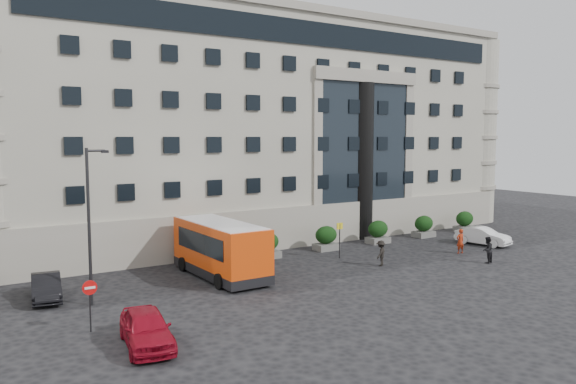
% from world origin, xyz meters
% --- Properties ---
extents(ground, '(120.00, 120.00, 0.00)m').
position_xyz_m(ground, '(0.00, 0.00, 0.00)').
color(ground, black).
rests_on(ground, ground).
extents(civic_building, '(44.00, 24.00, 18.00)m').
position_xyz_m(civic_building, '(6.00, 22.00, 9.00)').
color(civic_building, gray).
rests_on(civic_building, ground).
extents(entrance_column, '(1.80, 1.80, 13.00)m').
position_xyz_m(entrance_column, '(12.00, 10.30, 6.50)').
color(entrance_column, black).
rests_on(entrance_column, ground).
extents(hedge_a, '(1.80, 1.26, 1.84)m').
position_xyz_m(hedge_a, '(-4.00, 7.80, 0.93)').
color(hedge_a, '#5C5C59').
rests_on(hedge_a, ground).
extents(hedge_b, '(1.80, 1.26, 1.84)m').
position_xyz_m(hedge_b, '(1.20, 7.80, 0.93)').
color(hedge_b, '#5C5C59').
rests_on(hedge_b, ground).
extents(hedge_c, '(1.80, 1.26, 1.84)m').
position_xyz_m(hedge_c, '(6.40, 7.80, 0.93)').
color(hedge_c, '#5C5C59').
rests_on(hedge_c, ground).
extents(hedge_d, '(1.80, 1.26, 1.84)m').
position_xyz_m(hedge_d, '(11.60, 7.80, 0.93)').
color(hedge_d, '#5C5C59').
rests_on(hedge_d, ground).
extents(hedge_e, '(1.80, 1.26, 1.84)m').
position_xyz_m(hedge_e, '(16.80, 7.80, 0.93)').
color(hedge_e, '#5C5C59').
rests_on(hedge_e, ground).
extents(hedge_f, '(1.80, 1.26, 1.84)m').
position_xyz_m(hedge_f, '(22.00, 7.80, 0.93)').
color(hedge_f, '#5C5C59').
rests_on(hedge_f, ground).
extents(street_lamp, '(1.16, 0.18, 8.00)m').
position_xyz_m(street_lamp, '(-11.94, 3.00, 4.37)').
color(street_lamp, '#262628').
rests_on(street_lamp, ground).
extents(bus_stop_sign, '(0.50, 0.08, 2.52)m').
position_xyz_m(bus_stop_sign, '(5.50, 5.00, 1.73)').
color(bus_stop_sign, '#262628').
rests_on(bus_stop_sign, ground).
extents(no_entry_sign, '(0.64, 0.16, 2.32)m').
position_xyz_m(no_entry_sign, '(-13.00, -1.04, 1.65)').
color(no_entry_sign, '#262628').
rests_on(no_entry_sign, ground).
extents(minibus, '(3.12, 8.10, 3.36)m').
position_xyz_m(minibus, '(-3.87, 4.81, 1.85)').
color(minibus, '#D83E0A').
rests_on(minibus, ground).
extents(parked_car_a, '(2.50, 4.73, 1.53)m').
position_xyz_m(parked_car_a, '(-11.50, -4.02, 0.77)').
color(parked_car_a, maroon).
rests_on(parked_car_a, ground).
extents(parked_car_b, '(1.98, 4.26, 1.35)m').
position_xyz_m(parked_car_b, '(-13.75, 5.34, 0.67)').
color(parked_car_b, black).
rests_on(parked_car_b, ground).
extents(parked_car_d, '(2.52, 4.82, 1.29)m').
position_xyz_m(parked_car_d, '(-11.50, 13.55, 0.65)').
color(parked_car_d, black).
rests_on(parked_car_d, ground).
extents(white_taxi, '(2.35, 4.46, 1.40)m').
position_xyz_m(white_taxi, '(18.13, 2.76, 0.70)').
color(white_taxi, white).
rests_on(white_taxi, ground).
extents(pedestrian_a, '(0.71, 0.52, 1.82)m').
position_xyz_m(pedestrian_a, '(14.00, 1.52, 0.91)').
color(pedestrian_a, '#A52A10').
rests_on(pedestrian_a, ground).
extents(pedestrian_b, '(1.01, 0.87, 1.80)m').
position_xyz_m(pedestrian_b, '(13.01, -1.62, 0.90)').
color(pedestrian_b, black).
rests_on(pedestrian_b, ground).
extents(pedestrian_c, '(1.27, 1.10, 1.70)m').
position_xyz_m(pedestrian_c, '(6.36, 1.65, 0.85)').
color(pedestrian_c, black).
rests_on(pedestrian_c, ground).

